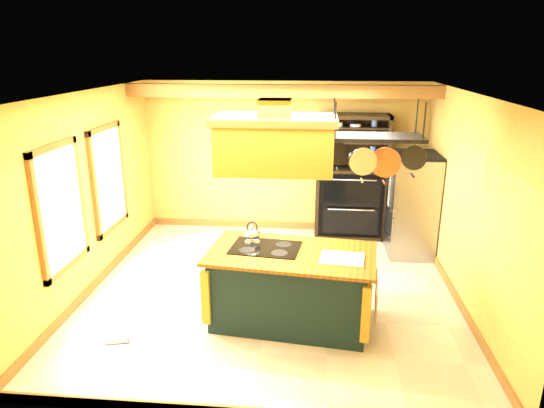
% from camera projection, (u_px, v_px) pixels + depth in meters
% --- Properties ---
extents(floor, '(5.00, 5.00, 0.00)m').
position_uv_depth(floor, '(272.00, 290.00, 6.78)').
color(floor, beige).
rests_on(floor, ground).
extents(ceiling, '(5.00, 5.00, 0.00)m').
position_uv_depth(ceiling, '(272.00, 93.00, 5.96)').
color(ceiling, white).
rests_on(ceiling, wall_back).
extents(wall_back, '(5.00, 0.02, 2.70)m').
position_uv_depth(wall_back, '(284.00, 158.00, 8.74)').
color(wall_back, gold).
rests_on(wall_back, floor).
extents(wall_front, '(5.00, 0.02, 2.70)m').
position_uv_depth(wall_front, '(244.00, 286.00, 3.99)').
color(wall_front, gold).
rests_on(wall_front, floor).
extents(wall_left, '(0.02, 5.00, 2.70)m').
position_uv_depth(wall_left, '(89.00, 193.00, 6.58)').
color(wall_left, gold).
rests_on(wall_left, floor).
extents(wall_right, '(0.02, 5.00, 2.70)m').
position_uv_depth(wall_right, '(467.00, 203.00, 6.15)').
color(wall_right, gold).
rests_on(wall_right, floor).
extents(ceiling_beam, '(5.00, 0.15, 0.20)m').
position_uv_depth(ceiling_beam, '(281.00, 91.00, 7.60)').
color(ceiling_beam, olive).
rests_on(ceiling_beam, ceiling).
extents(window_near, '(0.06, 1.06, 1.56)m').
position_uv_depth(window_near, '(61.00, 208.00, 5.80)').
color(window_near, olive).
rests_on(window_near, wall_left).
extents(window_far, '(0.06, 1.06, 1.56)m').
position_uv_depth(window_far, '(109.00, 178.00, 7.13)').
color(window_far, olive).
rests_on(window_far, wall_left).
extents(kitchen_island, '(2.09, 1.33, 1.11)m').
position_uv_depth(kitchen_island, '(291.00, 286.00, 5.88)').
color(kitchen_island, black).
rests_on(kitchen_island, floor).
extents(range_hood, '(1.36, 0.77, 0.80)m').
position_uv_depth(range_hood, '(275.00, 142.00, 5.36)').
color(range_hood, '#BD872F').
rests_on(range_hood, ceiling).
extents(pot_rack, '(1.07, 0.50, 0.87)m').
position_uv_depth(pot_rack, '(376.00, 145.00, 5.27)').
color(pot_rack, black).
rests_on(pot_rack, ceiling).
extents(refrigerator, '(0.71, 0.83, 1.63)m').
position_uv_depth(refrigerator, '(411.00, 207.00, 7.80)').
color(refrigerator, gray).
rests_on(refrigerator, floor).
extents(hutch, '(1.23, 0.56, 2.18)m').
position_uv_depth(hutch, '(351.00, 190.00, 8.56)').
color(hutch, black).
rests_on(hutch, floor).
extents(floor_register, '(0.30, 0.18, 0.01)m').
position_uv_depth(floor_register, '(118.00, 341.00, 5.57)').
color(floor_register, black).
rests_on(floor_register, floor).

